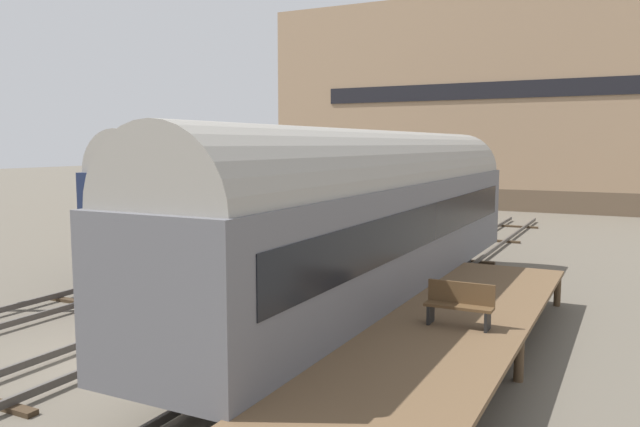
{
  "coord_description": "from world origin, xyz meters",
  "views": [
    {
      "loc": [
        10.64,
        -10.11,
        4.81
      ],
      "look_at": [
        0.0,
        10.73,
        2.2
      ],
      "focal_mm": 35.0,
      "sensor_mm": 36.0,
      "label": 1
    }
  ],
  "objects_px": {
    "train_car_navy": "(267,184)",
    "train_car_maroon": "(341,193)",
    "train_car_grey": "(378,213)",
    "bench": "(460,303)"
  },
  "relations": [
    {
      "from": "train_car_grey",
      "to": "bench",
      "type": "xyz_separation_m",
      "value": [
        3.08,
        -3.13,
        -1.43
      ]
    },
    {
      "from": "train_car_grey",
      "to": "train_car_maroon",
      "type": "bearing_deg",
      "value": 122.12
    },
    {
      "from": "train_car_maroon",
      "to": "bench",
      "type": "xyz_separation_m",
      "value": [
        7.48,
        -10.13,
        -1.3
      ]
    },
    {
      "from": "train_car_navy",
      "to": "train_car_grey",
      "type": "bearing_deg",
      "value": -43.74
    },
    {
      "from": "train_car_navy",
      "to": "bench",
      "type": "relative_size",
      "value": 13.49
    },
    {
      "from": "train_car_maroon",
      "to": "bench",
      "type": "relative_size",
      "value": 13.21
    },
    {
      "from": "train_car_navy",
      "to": "bench",
      "type": "bearing_deg",
      "value": -44.2
    },
    {
      "from": "train_car_navy",
      "to": "train_car_maroon",
      "type": "distance_m",
      "value": 4.62
    },
    {
      "from": "train_car_maroon",
      "to": "bench",
      "type": "distance_m",
      "value": 12.66
    },
    {
      "from": "train_car_grey",
      "to": "bench",
      "type": "bearing_deg",
      "value": -45.47
    }
  ]
}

